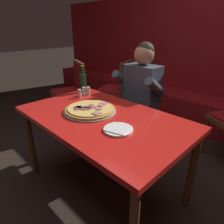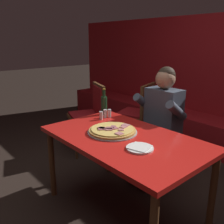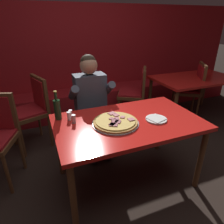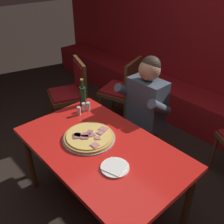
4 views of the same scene
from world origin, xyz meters
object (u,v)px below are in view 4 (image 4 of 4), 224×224
beer_bottle (83,95)px  shaker_parmesan (79,111)px  plate_white_paper (115,167)px  dining_chair_far_left (124,87)px  dining_chair_by_booth (72,90)px  shaker_red_pepper_flakes (84,107)px  pizza (89,137)px  shaker_oregano (88,107)px  diner_seated_blue_shirt (141,112)px  main_dining_table (101,153)px

beer_bottle → shaker_parmesan: bearing=-48.8°
plate_white_paper → dining_chair_far_left: 1.66m
dining_chair_by_booth → shaker_red_pepper_flakes: bearing=-25.0°
shaker_parmesan → dining_chair_by_booth: dining_chair_by_booth is taller
pizza → shaker_parmesan: size_ratio=5.18×
pizza → dining_chair_far_left: dining_chair_far_left is taller
beer_bottle → shaker_oregano: 0.14m
shaker_oregano → beer_bottle: bearing=168.6°
shaker_parmesan → diner_seated_blue_shirt: (0.33, 0.52, -0.08)m
shaker_parmesan → dining_chair_by_booth: 0.91m
plate_white_paper → beer_bottle: bearing=157.0°
shaker_red_pepper_flakes → dining_chair_by_booth: (-0.74, 0.35, -0.20)m
shaker_oregano → dining_chair_by_booth: dining_chair_by_booth is taller
dining_chair_by_booth → dining_chair_far_left: dining_chair_far_left is taller
diner_seated_blue_shirt → dining_chair_far_left: diner_seated_blue_shirt is taller
shaker_parmesan → shaker_oregano: bearing=93.6°
beer_bottle → diner_seated_blue_shirt: bearing=39.4°
diner_seated_blue_shirt → dining_chair_far_left: 0.84m
plate_white_paper → dining_chair_by_booth: size_ratio=0.22×
main_dining_table → beer_bottle: size_ratio=4.88×
pizza → shaker_parmesan: bearing=156.2°
shaker_oregano → dining_chair_by_booth: bearing=158.2°
dining_chair_far_left → main_dining_table: bearing=-52.3°
shaker_red_pepper_flakes → shaker_oregano: size_ratio=1.00×
shaker_oregano → dining_chair_by_booth: 0.85m
pizza → diner_seated_blue_shirt: diner_seated_blue_shirt is taller
pizza → shaker_red_pepper_flakes: (-0.39, 0.24, 0.02)m
shaker_red_pepper_flakes → diner_seated_blue_shirt: 0.58m
diner_seated_blue_shirt → pizza: bearing=-87.6°
shaker_oregano → dining_chair_far_left: bearing=112.7°
pizza → plate_white_paper: pizza is taller
plate_white_paper → shaker_oregano: 0.85m
plate_white_paper → beer_bottle: 0.97m
main_dining_table → dining_chair_by_booth: dining_chair_by_booth is taller
plate_white_paper → dining_chair_far_left: dining_chair_far_left is taller
shaker_red_pepper_flakes → shaker_oregano: bearing=60.2°
main_dining_table → diner_seated_blue_shirt: size_ratio=1.12×
pizza → shaker_red_pepper_flakes: bearing=148.6°
shaker_oregano → diner_seated_blue_shirt: diner_seated_blue_shirt is taller
pizza → beer_bottle: (-0.49, 0.30, 0.09)m
beer_bottle → dining_chair_far_left: 0.91m
shaker_parmesan → dining_chair_by_booth: bearing=151.2°
main_dining_table → diner_seated_blue_shirt: 0.69m
main_dining_table → diner_seated_blue_shirt: diner_seated_blue_shirt is taller
pizza → diner_seated_blue_shirt: bearing=92.4°
main_dining_table → shaker_red_pepper_flakes: bearing=157.0°
dining_chair_by_booth → pizza: bearing=-27.3°
plate_white_paper → shaker_red_pepper_flakes: size_ratio=2.44×
main_dining_table → shaker_red_pepper_flakes: (-0.53, 0.23, 0.12)m
beer_bottle → dining_chair_by_booth: size_ratio=0.30×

